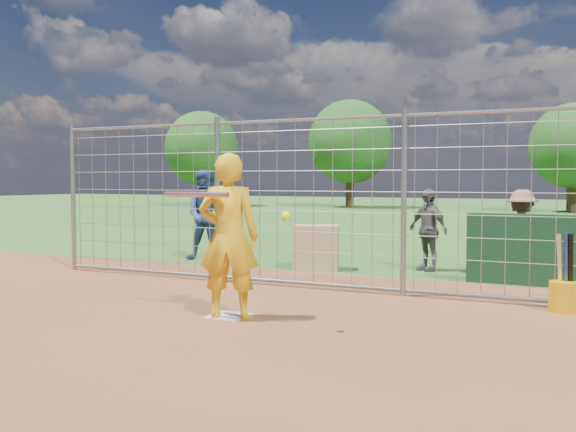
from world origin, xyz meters
The scene contains 13 objects.
ground centered at (0.00, 0.00, 0.00)m, with size 100.00×100.00×0.00m, color #2D591E.
infield_dirt centered at (0.00, -3.00, 0.01)m, with size 18.00×18.00×0.00m, color brown.
home_plate centered at (0.00, -0.20, 0.01)m, with size 0.43×0.43×0.02m, color silver.
dugout_wall centered at (3.40, 3.60, 0.55)m, with size 2.60×0.20×1.10m, color #11381E.
batter centered at (0.05, -0.29, 0.96)m, with size 0.70×0.46×1.93m, color #EBAE14.
bystander_a centered at (-3.13, 4.26, 0.91)m, with size 0.88×0.69×1.82m, color navy.
bystander_b centered at (1.23, 4.65, 0.73)m, with size 0.86×0.36×1.46m, color #4F5054.
bystander_c centered at (2.81, 4.60, 0.73)m, with size 0.94×0.54×1.46m, color brown.
equipment_bin centered at (-0.63, 3.95, 0.40)m, with size 0.80×0.55×0.80m, color tan.
equipment_in_play centered at (0.03, -0.52, 1.40)m, with size 1.70×0.25×0.30m.
bucket_with_bats centered at (3.57, 1.76, 0.25)m, with size 0.34×0.36×0.97m.
backstop_fence centered at (0.00, 2.00, 1.26)m, with size 9.08×0.08×2.60m.
tree_line centered at (3.13, 28.13, 3.71)m, with size 44.66×6.72×6.48m.
Camera 1 is at (3.83, -6.67, 1.62)m, focal length 40.00 mm.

